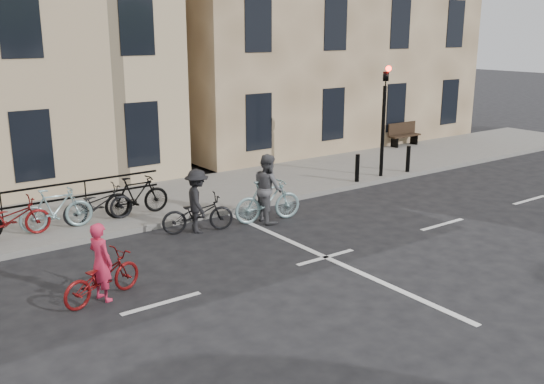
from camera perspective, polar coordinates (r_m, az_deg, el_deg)
ground at (r=13.60m, az=5.07°, el=-6.15°), size 120.00×120.00×0.00m
sidewalk at (r=16.83m, az=-19.33°, el=-2.50°), size 46.00×4.00×0.15m
building_east at (r=28.47m, az=1.78°, el=17.53°), size 14.00×10.00×12.00m
traffic_light at (r=20.27m, az=10.52°, el=7.84°), size 0.18×0.30×3.90m
bollard_east at (r=19.68m, az=8.03°, el=2.25°), size 0.14×0.14×0.90m
bollard_west at (r=21.38m, az=12.68°, el=3.05°), size 0.14×0.14×0.90m
bench at (r=26.29m, az=12.26°, el=5.43°), size 1.60×0.41×0.97m
parked_bikes at (r=15.56m, az=-21.68°, el=-1.93°), size 7.25×1.23×1.05m
cyclist_pink at (r=11.78m, az=-15.74°, el=-7.38°), size 1.79×1.07×1.51m
cyclist_grey at (r=15.83m, az=-0.39°, el=-0.24°), size 1.93×0.99×1.81m
cyclist_dark at (r=15.14m, az=-7.03°, el=-1.47°), size 1.91×1.16×1.60m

